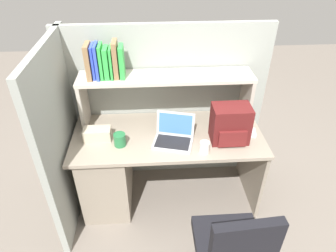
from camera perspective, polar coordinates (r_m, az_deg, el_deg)
The scene contains 12 objects.
ground_plane at distance 3.03m, azimuth -0.06°, elevation -12.74°, with size 8.00×8.00×0.00m, color slate.
desk at distance 2.76m, azimuth -8.23°, elevation -7.32°, with size 1.60×0.70×0.73m.
cubicle_partition_rear at distance 2.83m, azimuth -0.56°, elevation 3.72°, with size 1.84×0.05×1.55m, color #939991.
cubicle_partition_left at distance 2.58m, azimuth -19.24°, elevation -2.06°, with size 0.05×1.06×1.55m, color #939991.
overhead_hutch at distance 2.53m, azimuth -0.37°, elevation 7.58°, with size 1.44×0.28×0.45m.
reference_books_on_shelf at distance 2.45m, azimuth -11.86°, elevation 11.91°, with size 0.29×0.18×0.29m.
laptop at distance 2.44m, azimuth 1.12°, elevation -1.81°, with size 0.36×0.32×0.22m.
backpack at distance 2.45m, azimuth 11.72°, elevation 0.28°, with size 0.30×0.22×0.31m.
computer_mouse at distance 2.63m, azimuth 15.60°, elevation -1.21°, with size 0.06×0.10×0.03m, color silver.
paper_cup at distance 2.35m, azimuth 6.93°, elevation -4.01°, with size 0.08×0.08×0.09m, color white.
tissue_box at distance 2.53m, azimuth -13.22°, elevation -1.47°, with size 0.22×0.12×0.10m, color #BFB299.
snack_canister at distance 2.43m, azimuth -9.12°, elevation -2.57°, with size 0.10×0.10×0.11m, color #26723F.
Camera 1 is at (-0.13, -2.04, 2.24)m, focal length 32.20 mm.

